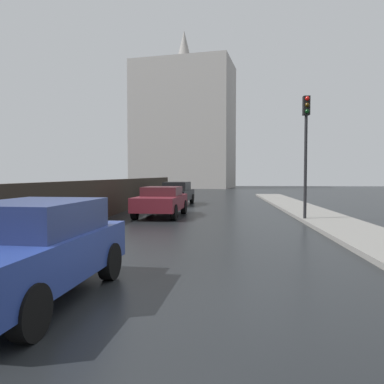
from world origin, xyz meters
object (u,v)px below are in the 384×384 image
at_px(car_black_near_kerb, 177,193).
at_px(car_maroon_far_ahead, 161,201).
at_px(traffic_light, 306,135).
at_px(car_blue_mid_road, 30,248).

distance_m(car_black_near_kerb, car_maroon_far_ahead, 6.83).
bearing_deg(traffic_light, car_maroon_far_ahead, 166.11).
relative_size(car_blue_mid_road, car_maroon_far_ahead, 0.94).
height_order(car_black_near_kerb, car_blue_mid_road, car_blue_mid_road).
bearing_deg(car_blue_mid_road, car_black_near_kerb, -86.50).
height_order(car_black_near_kerb, traffic_light, traffic_light).
bearing_deg(car_blue_mid_road, traffic_light, -118.29).
bearing_deg(car_maroon_far_ahead, traffic_light, 169.24).
bearing_deg(traffic_light, car_blue_mid_road, -122.02).
xyz_separation_m(car_black_near_kerb, car_maroon_far_ahead, (0.08, -6.83, -0.03)).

